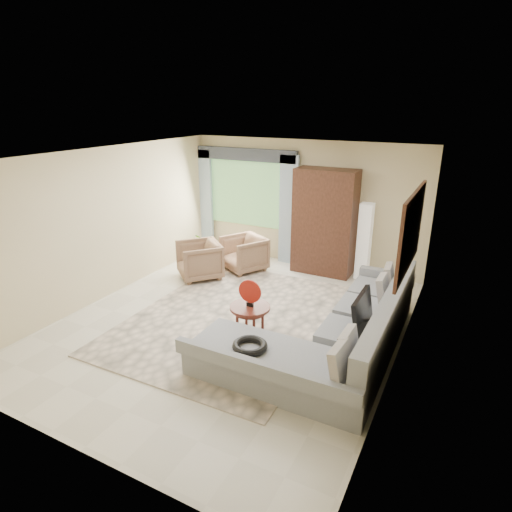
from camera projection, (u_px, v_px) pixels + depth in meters
The scene contains 17 objects.
ground at pixel (232, 322), 6.79m from camera, with size 6.00×6.00×0.00m, color silver.
area_rug at pixel (234, 317), 6.92m from camera, with size 3.00×4.00×0.02m, color beige.
sectional_sofa at pixel (339, 339), 5.77m from camera, with size 2.30×3.46×0.90m.
tv_screen at pixel (362, 312), 5.58m from camera, with size 0.06×0.74×0.48m, color black.
garden_hose at pixel (250, 346), 5.12m from camera, with size 0.43×0.43×0.09m, color black.
coffee_table at pixel (250, 323), 6.14m from camera, with size 0.58×0.58×0.58m.
red_disc at pixel (250, 291), 5.97m from camera, with size 0.34×0.34×0.03m, color #9F1A0F.
armchair_left at pixel (199, 260), 8.39m from camera, with size 0.78×0.80×0.73m, color #845A48.
armchair_right at pixel (244, 254), 8.78m from camera, with size 0.77×0.79×0.72m, color #9D7055.
potted_plant at pixel (204, 246), 9.51m from camera, with size 0.50×0.43×0.55m, color #999999.
armoire at pixel (324, 222), 8.46m from camera, with size 1.20×0.55×2.10m, color black.
floor_lamp at pixel (364, 242), 8.27m from camera, with size 0.24×0.24×1.50m, color silver.
window at pixel (246, 193), 9.38m from camera, with size 1.80×0.04×1.40m, color #669E59.
curtain_left at pixel (205, 201), 9.84m from camera, with size 0.40×0.08×2.30m, color #9EB7CC.
curtain_right at pixel (288, 211), 8.93m from camera, with size 0.40×0.08×2.30m, color #9EB7CC.
valance at pixel (244, 154), 9.03m from camera, with size 2.40×0.12×0.26m, color #1E232D.
wall_mirror at pixel (411, 232), 5.42m from camera, with size 0.05×1.70×1.05m.
Camera 1 is at (3.12, -5.17, 3.31)m, focal length 30.00 mm.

